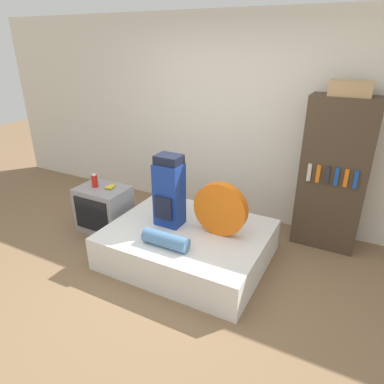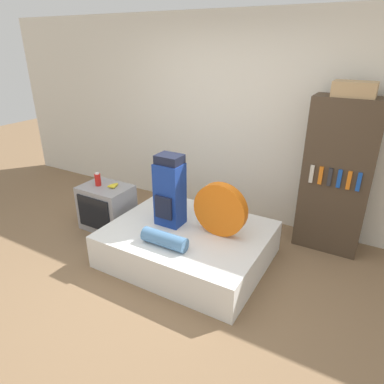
{
  "view_description": "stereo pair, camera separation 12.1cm",
  "coord_description": "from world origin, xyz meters",
  "px_view_note": "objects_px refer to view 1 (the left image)",
  "views": [
    {
      "loc": [
        1.6,
        -2.2,
        2.24
      ],
      "look_at": [
        0.1,
        0.63,
        0.83
      ],
      "focal_mm": 32.0,
      "sensor_mm": 36.0,
      "label": 1
    },
    {
      "loc": [
        1.7,
        -2.14,
        2.24
      ],
      "look_at": [
        0.1,
        0.63,
        0.83
      ],
      "focal_mm": 32.0,
      "sensor_mm": 36.0,
      "label": 2
    }
  ],
  "objects_px": {
    "canister": "(95,181)",
    "cardboard_box": "(351,88)",
    "tent_bag": "(221,209)",
    "backpack": "(169,192)",
    "bookshelf": "(333,175)",
    "sleeping_roll": "(166,240)",
    "television": "(104,209)"
  },
  "relations": [
    {
      "from": "backpack",
      "to": "cardboard_box",
      "type": "relative_size",
      "value": 1.96
    },
    {
      "from": "canister",
      "to": "cardboard_box",
      "type": "xyz_separation_m",
      "value": [
        2.66,
        0.96,
        1.16
      ]
    },
    {
      "from": "backpack",
      "to": "cardboard_box",
      "type": "distance_m",
      "value": 2.12
    },
    {
      "from": "television",
      "to": "tent_bag",
      "type": "bearing_deg",
      "value": -0.18
    },
    {
      "from": "cardboard_box",
      "to": "backpack",
      "type": "bearing_deg",
      "value": -146.46
    },
    {
      "from": "backpack",
      "to": "tent_bag",
      "type": "height_order",
      "value": "backpack"
    },
    {
      "from": "television",
      "to": "cardboard_box",
      "type": "xyz_separation_m",
      "value": [
        2.56,
        0.95,
        1.52
      ]
    },
    {
      "from": "sleeping_roll",
      "to": "television",
      "type": "relative_size",
      "value": 0.77
    },
    {
      "from": "canister",
      "to": "cardboard_box",
      "type": "distance_m",
      "value": 3.05
    },
    {
      "from": "backpack",
      "to": "bookshelf",
      "type": "distance_m",
      "value": 1.85
    },
    {
      "from": "bookshelf",
      "to": "backpack",
      "type": "bearing_deg",
      "value": -145.51
    },
    {
      "from": "tent_bag",
      "to": "sleeping_roll",
      "type": "bearing_deg",
      "value": -127.3
    },
    {
      "from": "television",
      "to": "cardboard_box",
      "type": "distance_m",
      "value": 3.13
    },
    {
      "from": "sleeping_roll",
      "to": "cardboard_box",
      "type": "xyz_separation_m",
      "value": [
        1.33,
        1.44,
        1.36
      ]
    },
    {
      "from": "canister",
      "to": "bookshelf",
      "type": "relative_size",
      "value": 0.1
    },
    {
      "from": "bookshelf",
      "to": "cardboard_box",
      "type": "xyz_separation_m",
      "value": [
        0.02,
        -0.02,
        0.94
      ]
    },
    {
      "from": "backpack",
      "to": "bookshelf",
      "type": "xyz_separation_m",
      "value": [
        1.52,
        1.04,
        0.11
      ]
    },
    {
      "from": "backpack",
      "to": "tent_bag",
      "type": "distance_m",
      "value": 0.59
    },
    {
      "from": "canister",
      "to": "cardboard_box",
      "type": "bearing_deg",
      "value": 19.82
    },
    {
      "from": "canister",
      "to": "cardboard_box",
      "type": "height_order",
      "value": "cardboard_box"
    },
    {
      "from": "bookshelf",
      "to": "cardboard_box",
      "type": "height_order",
      "value": "cardboard_box"
    },
    {
      "from": "backpack",
      "to": "bookshelf",
      "type": "height_order",
      "value": "bookshelf"
    },
    {
      "from": "sleeping_roll",
      "to": "canister",
      "type": "bearing_deg",
      "value": 159.98
    },
    {
      "from": "tent_bag",
      "to": "backpack",
      "type": "bearing_deg",
      "value": -173.83
    },
    {
      "from": "canister",
      "to": "bookshelf",
      "type": "distance_m",
      "value": 2.83
    },
    {
      "from": "tent_bag",
      "to": "canister",
      "type": "height_order",
      "value": "tent_bag"
    },
    {
      "from": "canister",
      "to": "backpack",
      "type": "bearing_deg",
      "value": -3.14
    },
    {
      "from": "backpack",
      "to": "sleeping_roll",
      "type": "xyz_separation_m",
      "value": [
        0.21,
        -0.42,
        -0.31
      ]
    },
    {
      "from": "bookshelf",
      "to": "cardboard_box",
      "type": "relative_size",
      "value": 4.29
    },
    {
      "from": "backpack",
      "to": "tent_bag",
      "type": "bearing_deg",
      "value": 6.17
    },
    {
      "from": "backpack",
      "to": "television",
      "type": "xyz_separation_m",
      "value": [
        -1.02,
        0.07,
        -0.47
      ]
    },
    {
      "from": "tent_bag",
      "to": "canister",
      "type": "bearing_deg",
      "value": -179.96
    }
  ]
}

